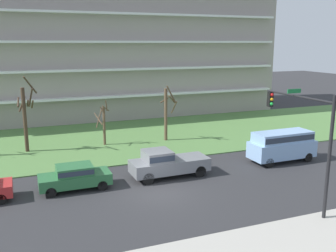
{
  "coord_description": "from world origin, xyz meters",
  "views": [
    {
      "loc": [
        -7.61,
        -20.65,
        9.06
      ],
      "look_at": [
        2.92,
        6.0,
        2.75
      ],
      "focal_mm": 40.71,
      "sensor_mm": 36.0,
      "label": 1
    }
  ],
  "objects_px": {
    "tree_center": "(104,123)",
    "sedan_green_near_right": "(75,176)",
    "van_blue_center_left": "(282,144)",
    "tree_right": "(167,112)",
    "traffic_signal_mast": "(306,129)",
    "tree_left": "(26,115)",
    "pickup_gray_center_right": "(166,163)"
  },
  "relations": [
    {
      "from": "van_blue_center_left",
      "to": "sedan_green_near_right",
      "type": "relative_size",
      "value": 1.19
    },
    {
      "from": "traffic_signal_mast",
      "to": "sedan_green_near_right",
      "type": "bearing_deg",
      "value": 147.34
    },
    {
      "from": "sedan_green_near_right",
      "to": "tree_left",
      "type": "bearing_deg",
      "value": -75.99
    },
    {
      "from": "van_blue_center_left",
      "to": "pickup_gray_center_right",
      "type": "height_order",
      "value": "van_blue_center_left"
    },
    {
      "from": "tree_right",
      "to": "tree_center",
      "type": "bearing_deg",
      "value": 174.59
    },
    {
      "from": "van_blue_center_left",
      "to": "sedan_green_near_right",
      "type": "xyz_separation_m",
      "value": [
        -15.76,
        0.0,
        -0.52
      ]
    },
    {
      "from": "van_blue_center_left",
      "to": "sedan_green_near_right",
      "type": "distance_m",
      "value": 15.77
    },
    {
      "from": "pickup_gray_center_right",
      "to": "traffic_signal_mast",
      "type": "distance_m",
      "value": 9.62
    },
    {
      "from": "tree_center",
      "to": "sedan_green_near_right",
      "type": "height_order",
      "value": "tree_center"
    },
    {
      "from": "pickup_gray_center_right",
      "to": "tree_left",
      "type": "bearing_deg",
      "value": -49.74
    },
    {
      "from": "tree_right",
      "to": "traffic_signal_mast",
      "type": "bearing_deg",
      "value": -84.38
    },
    {
      "from": "van_blue_center_left",
      "to": "sedan_green_near_right",
      "type": "height_order",
      "value": "van_blue_center_left"
    },
    {
      "from": "tree_right",
      "to": "sedan_green_near_right",
      "type": "distance_m",
      "value": 13.49
    },
    {
      "from": "tree_left",
      "to": "tree_center",
      "type": "relative_size",
      "value": 1.57
    },
    {
      "from": "sedan_green_near_right",
      "to": "traffic_signal_mast",
      "type": "bearing_deg",
      "value": 147.39
    },
    {
      "from": "tree_left",
      "to": "traffic_signal_mast",
      "type": "relative_size",
      "value": 0.99
    },
    {
      "from": "traffic_signal_mast",
      "to": "tree_right",
      "type": "bearing_deg",
      "value": 95.62
    },
    {
      "from": "tree_right",
      "to": "pickup_gray_center_right",
      "type": "height_order",
      "value": "tree_right"
    },
    {
      "from": "sedan_green_near_right",
      "to": "traffic_signal_mast",
      "type": "distance_m",
      "value": 14.0
    },
    {
      "from": "tree_left",
      "to": "traffic_signal_mast",
      "type": "bearing_deg",
      "value": -51.19
    },
    {
      "from": "traffic_signal_mast",
      "to": "van_blue_center_left",
      "type": "bearing_deg",
      "value": 59.09
    },
    {
      "from": "pickup_gray_center_right",
      "to": "sedan_green_near_right",
      "type": "bearing_deg",
      "value": -0.77
    },
    {
      "from": "tree_right",
      "to": "van_blue_center_left",
      "type": "distance_m",
      "value": 10.98
    },
    {
      "from": "tree_center",
      "to": "pickup_gray_center_right",
      "type": "distance_m",
      "value": 9.97
    },
    {
      "from": "tree_center",
      "to": "traffic_signal_mast",
      "type": "distance_m",
      "value": 18.68
    },
    {
      "from": "tree_left",
      "to": "traffic_signal_mast",
      "type": "xyz_separation_m",
      "value": [
        13.85,
        -17.23,
        1.29
      ]
    },
    {
      "from": "van_blue_center_left",
      "to": "tree_center",
      "type": "bearing_deg",
      "value": -39.91
    },
    {
      "from": "tree_left",
      "to": "sedan_green_near_right",
      "type": "relative_size",
      "value": 1.47
    },
    {
      "from": "tree_center",
      "to": "tree_right",
      "type": "xyz_separation_m",
      "value": [
        5.84,
        -0.55,
        0.69
      ]
    },
    {
      "from": "tree_left",
      "to": "van_blue_center_left",
      "type": "height_order",
      "value": "tree_left"
    },
    {
      "from": "van_blue_center_left",
      "to": "traffic_signal_mast",
      "type": "relative_size",
      "value": 0.8
    },
    {
      "from": "tree_right",
      "to": "van_blue_center_left",
      "type": "bearing_deg",
      "value": -56.68
    }
  ]
}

